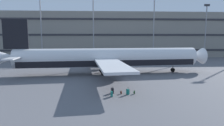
% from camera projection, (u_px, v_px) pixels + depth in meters
% --- Properties ---
extents(ground_plane, '(600.00, 600.00, 0.00)m').
position_uv_depth(ground_plane, '(135.00, 73.00, 42.14)').
color(ground_plane, '#5B5B60').
extents(terminal_structure, '(158.43, 20.36, 17.36)m').
position_uv_depth(terminal_structure, '(118.00, 35.00, 83.95)').
color(terminal_structure, gray).
rests_on(terminal_structure, ground_plane).
extents(airliner, '(43.43, 35.29, 10.99)m').
position_uv_depth(airliner, '(107.00, 58.00, 40.70)').
color(airliner, silver).
rests_on(airliner, ground_plane).
extents(light_mast_left, '(1.80, 0.50, 22.67)m').
position_uv_depth(light_mast_left, '(41.00, 21.00, 65.93)').
color(light_mast_left, gray).
rests_on(light_mast_left, ground_plane).
extents(light_mast_center_left, '(1.80, 0.50, 24.01)m').
position_uv_depth(light_mast_center_left, '(93.00, 19.00, 66.72)').
color(light_mast_center_left, gray).
rests_on(light_mast_center_left, ground_plane).
extents(light_mast_center_right, '(1.80, 0.50, 21.53)m').
position_uv_depth(light_mast_center_right, '(154.00, 23.00, 67.92)').
color(light_mast_center_right, gray).
rests_on(light_mast_center_right, ground_plane).
extents(light_mast_right, '(1.80, 0.50, 19.11)m').
position_uv_depth(light_mast_right, '(206.00, 27.00, 68.99)').
color(light_mast_right, gray).
rests_on(light_mast_right, ground_plane).
extents(suitcase_purple, '(0.28, 0.50, 0.83)m').
position_uv_depth(suitcase_purple, '(112.00, 94.00, 24.96)').
color(suitcase_purple, '#147266').
rests_on(suitcase_purple, ground_plane).
extents(suitcase_scuffed, '(0.39, 0.53, 0.94)m').
position_uv_depth(suitcase_scuffed, '(112.00, 90.00, 26.45)').
color(suitcase_scuffed, black).
rests_on(suitcase_scuffed, ground_plane).
extents(suitcase_navy, '(0.44, 0.45, 0.96)m').
position_uv_depth(suitcase_navy, '(128.00, 92.00, 25.82)').
color(suitcase_navy, '#147266').
rests_on(suitcase_navy, ground_plane).
extents(backpack_silver, '(0.29, 0.36, 0.47)m').
position_uv_depth(backpack_silver, '(121.00, 92.00, 26.17)').
color(backpack_silver, '#592619').
rests_on(backpack_silver, ground_plane).
extents(backpack_laid_flat, '(0.24, 0.38, 0.53)m').
position_uv_depth(backpack_laid_flat, '(134.00, 92.00, 26.16)').
color(backpack_laid_flat, '#264C26').
rests_on(backpack_laid_flat, ground_plane).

